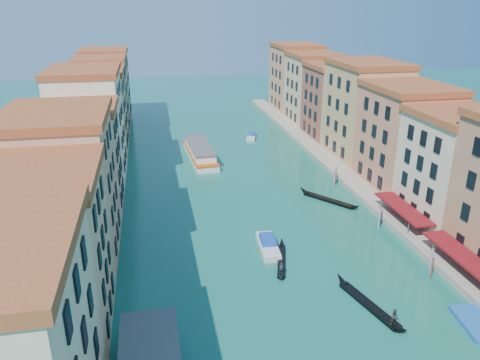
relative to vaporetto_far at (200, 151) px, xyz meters
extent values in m
cube|color=tan|center=(-21.74, -55.10, 7.10)|extent=(12.00, 15.00, 17.00)
cube|color=brown|center=(-21.74, -55.10, 16.10)|extent=(12.80, 15.40, 1.00)
cube|color=tan|center=(-21.74, -39.10, 8.10)|extent=(12.00, 17.00, 19.00)
cube|color=brown|center=(-21.74, -39.10, 18.10)|extent=(12.80, 17.40, 1.00)
cube|color=tan|center=(-21.74, -23.60, 6.85)|extent=(12.00, 14.00, 16.50)
cube|color=brown|center=(-21.74, -23.60, 15.60)|extent=(12.80, 14.40, 1.00)
cube|color=beige|center=(-21.74, -7.60, 8.60)|extent=(12.00, 18.00, 20.00)
cube|color=brown|center=(-21.74, -7.60, 19.10)|extent=(12.80, 18.40, 1.00)
cube|color=tan|center=(-21.74, 9.40, 7.35)|extent=(12.00, 16.00, 17.50)
cube|color=brown|center=(-21.74, 9.40, 16.60)|extent=(12.80, 16.40, 1.00)
cube|color=tan|center=(-21.74, 24.90, 7.85)|extent=(12.00, 15.00, 18.50)
cube|color=brown|center=(-21.74, 24.90, 17.60)|extent=(12.80, 15.40, 1.00)
cube|color=#C7B783|center=(-21.74, 40.90, 8.10)|extent=(12.00, 17.00, 19.00)
cube|color=brown|center=(-21.74, 40.90, 18.10)|extent=(12.80, 17.40, 1.00)
cube|color=beige|center=(34.26, -39.60, 6.85)|extent=(12.00, 14.00, 16.50)
cube|color=brown|center=(34.26, -39.60, 15.60)|extent=(12.80, 14.40, 1.00)
cube|color=#C17050|center=(34.26, -24.60, 7.60)|extent=(12.00, 16.00, 18.00)
cube|color=brown|center=(34.26, -24.60, 17.10)|extent=(12.80, 16.40, 1.00)
cube|color=tan|center=(34.26, -7.60, 8.60)|extent=(12.00, 18.00, 20.00)
cube|color=brown|center=(34.26, -7.60, 19.10)|extent=(12.80, 18.40, 1.00)
cube|color=brown|center=(34.26, 8.90, 7.35)|extent=(12.00, 15.00, 17.50)
cube|color=brown|center=(34.26, 8.90, 16.60)|extent=(12.80, 15.40, 1.00)
cube|color=tan|center=(34.26, 24.40, 7.85)|extent=(12.00, 16.00, 18.50)
cube|color=brown|center=(34.26, 24.40, 17.60)|extent=(12.80, 16.40, 1.00)
cube|color=#BB7C54|center=(34.26, 40.90, 8.35)|extent=(12.00, 17.00, 19.50)
cube|color=brown|center=(34.26, 40.90, 18.60)|extent=(12.80, 17.40, 1.00)
cube|color=gray|center=(26.26, -13.60, -0.90)|extent=(4.00, 140.00, 1.00)
cube|color=maroon|center=(26.46, -55.10, 1.60)|extent=(3.20, 15.30, 0.25)
cylinder|color=#545456|center=(25.06, -50.00, 0.10)|extent=(0.12, 0.12, 3.00)
cube|color=maroon|center=(26.46, -39.60, 1.60)|extent=(3.20, 12.60, 0.25)
cylinder|color=#545456|center=(25.06, -43.80, 0.10)|extent=(0.12, 0.12, 3.00)
cylinder|color=#545456|center=(25.06, -35.40, 0.10)|extent=(0.12, 0.12, 3.00)
cylinder|color=#56301D|center=(22.76, -53.60, -0.10)|extent=(0.24, 0.24, 3.20)
cylinder|color=#56301D|center=(23.36, -52.60, -0.10)|extent=(0.24, 0.24, 3.20)
cylinder|color=#56301D|center=(23.96, -51.60, -0.10)|extent=(0.24, 0.24, 3.20)
cylinder|color=#56301D|center=(22.76, -39.60, -0.10)|extent=(0.24, 0.24, 3.20)
cylinder|color=#56301D|center=(23.36, -38.60, -0.10)|extent=(0.24, 0.24, 3.20)
cylinder|color=#56301D|center=(23.96, -37.60, -0.10)|extent=(0.24, 0.24, 3.20)
cylinder|color=#56301D|center=(22.76, -21.60, -0.10)|extent=(0.24, 0.24, 3.20)
cylinder|color=#56301D|center=(23.36, -20.60, -0.10)|extent=(0.24, 0.24, 3.20)
cylinder|color=#56301D|center=(23.96, -19.60, -0.10)|extent=(0.24, 0.24, 3.20)
cube|color=silver|center=(0.00, 0.00, -0.77)|extent=(5.78, 21.08, 1.25)
cube|color=white|center=(0.00, 0.00, 0.58)|extent=(5.04, 16.88, 1.67)
cube|color=#545456|center=(0.00, 0.00, 1.58)|extent=(5.38, 17.42, 0.26)
cube|color=#C3490B|center=(0.00, 0.00, -0.20)|extent=(5.83, 21.08, 0.26)
cube|color=black|center=(5.51, -46.35, -1.20)|extent=(3.19, 7.95, 0.40)
cone|color=black|center=(6.76, -42.08, -0.86)|extent=(1.27, 1.94, 1.49)
cone|color=black|center=(4.26, -50.61, -0.95)|extent=(1.18, 1.64, 1.32)
imported|color=#262C36|center=(4.56, -49.59, -0.27)|extent=(0.64, 0.51, 1.53)
cube|color=black|center=(12.58, -57.55, -1.17)|extent=(3.47, 9.37, 0.47)
cone|color=black|center=(11.27, -52.50, -0.77)|extent=(1.43, 2.26, 1.75)
cone|color=black|center=(13.89, -62.59, -0.88)|extent=(1.34, 1.91, 1.54)
imported|color=#312E28|center=(13.58, -61.38, -0.08)|extent=(1.02, 0.88, 1.80)
cube|color=black|center=(19.02, -28.42, -1.16)|extent=(6.63, 8.29, 0.47)
cone|color=black|center=(15.85, -24.21, -0.76)|extent=(2.03, 2.26, 1.77)
cone|color=black|center=(22.19, -32.64, -0.87)|extent=(1.81, 1.97, 1.56)
cube|color=silver|center=(4.66, -42.54, -0.97)|extent=(2.89, 7.68, 0.86)
cube|color=#1541AE|center=(4.70, -42.01, -0.21)|extent=(2.16, 3.36, 0.75)
cube|color=silver|center=(14.58, 13.23, -1.04)|extent=(3.73, 6.61, 0.72)
cube|color=#1541AE|center=(14.71, 13.66, -0.41)|extent=(2.34, 3.06, 0.63)
cube|color=#1F5CA8|center=(22.76, -62.78, -1.15)|extent=(4.71, 6.42, 0.50)
camera|label=1|loc=(-10.22, -98.18, 30.93)|focal=35.00mm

